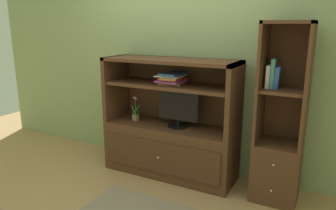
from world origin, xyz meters
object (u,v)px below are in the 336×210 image
Objects in this scene: media_console at (170,137)px; magazine_stack at (172,78)px; bookshelf_tall at (279,144)px; upright_book_row at (273,76)px; potted_plant at (136,116)px; tv_monitor at (178,108)px.

media_console is 0.69m from magazine_stack.
bookshelf_tall is 0.67m from upright_book_row.
potted_plant is 0.86× the size of magazine_stack.
bookshelf_tall reaches higher than tv_monitor.
media_console is at bearing 2.73° from potted_plant.
bookshelf_tall is at bearing 0.83° from tv_monitor.
upright_book_row is (1.07, -0.00, 0.11)m from magazine_stack.
upright_book_row is (1.56, 0.02, 0.59)m from potted_plant.
potted_plant is 1.66m from upright_book_row.
media_console reaches higher than magazine_stack.
magazine_stack is at bearing 179.83° from upright_book_row.
magazine_stack is 1.30m from bookshelf_tall.
bookshelf_tall reaches higher than potted_plant.
potted_plant is (-0.46, -0.02, 0.20)m from media_console.
media_console is at bearing -179.74° from bookshelf_tall.
bookshelf_tall reaches higher than media_console.
magazine_stack reaches higher than potted_plant.
upright_book_row is (1.10, -0.01, 0.79)m from media_console.
upright_book_row reaches higher than tv_monitor.
upright_book_row is at bearing -0.17° from magazine_stack.
magazine_stack is 0.20× the size of bookshelf_tall.
bookshelf_tall is at bearing 0.36° from magazine_stack.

